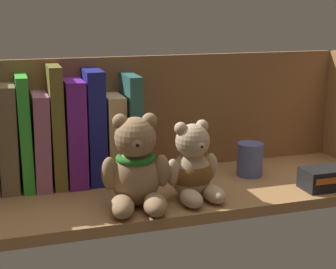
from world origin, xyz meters
TOP-DOWN VIEW (x-y plane):
  - shelf_board at (0.00, 0.00)cm, footprint 83.01×25.89cm
  - shelf_back_panel at (0.00, 13.54)cm, footprint 85.41×1.20cm
  - book_3 at (-29.53, 9.58)cm, footprint 3.69×9.46cm
  - book_4 at (-26.44, 9.58)cm, footprint 2.21×9.96cm
  - book_5 at (-23.58, 9.58)cm, footprint 3.24×11.06cm
  - book_6 at (-20.58, 9.58)cm, footprint 2.37×10.27cm
  - book_7 at (-17.22, 9.58)cm, footprint 3.72×11.11cm
  - book_8 at (-13.36, 9.58)cm, footprint 3.38×10.12cm
  - book_9 at (-9.54, 9.58)cm, footprint 3.50×10.12cm
  - book_10 at (-6.17, 9.58)cm, footprint 2.50×12.47cm
  - teddy_bear_larger at (-9.02, -6.60)cm, footprint 12.17×12.59cm
  - teddy_bear_smaller at (1.66, -5.58)cm, footprint 10.58×11.26cm
  - pillar_candle at (17.40, 3.05)cm, footprint 5.34×5.34cm
  - small_product_box at (27.31, -8.50)cm, footprint 8.50×5.72cm

SIDE VIEW (x-z plane):
  - shelf_board at x=0.00cm, z-range 0.00..2.00cm
  - small_product_box at x=27.31cm, z-range 2.00..6.05cm
  - pillar_candle at x=17.40cm, z-range 2.00..8.81cm
  - teddy_bear_smaller at x=1.66cm, z-range 0.47..14.75cm
  - teddy_bear_larger at x=-9.02cm, z-range 0.80..17.23cm
  - book_9 at x=-9.54cm, z-range 2.00..19.14cm
  - book_5 at x=-23.58cm, z-range 1.97..20.21cm
  - book_3 at x=-29.53cm, z-range 1.97..22.04cm
  - book_7 at x=-17.22cm, z-range 1.99..22.48cm
  - book_10 at x=-6.17cm, z-range 2.00..23.10cm
  - book_4 at x=-26.44cm, z-range 1.99..23.64cm
  - shelf_back_panel at x=0.00cm, z-range 0.00..26.08cm
  - book_8 at x=-13.36cm, z-range 2.00..24.19cm
  - book_6 at x=-20.58cm, z-range 2.00..25.29cm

